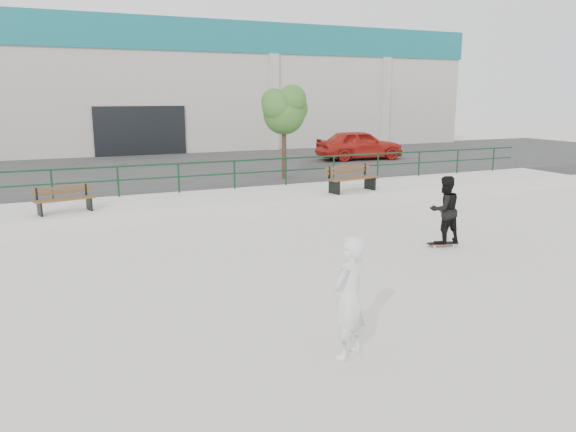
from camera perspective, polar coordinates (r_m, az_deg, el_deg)
name	(u,v)px	position (r m, az deg, el deg)	size (l,w,h in m)	color
ground	(376,309)	(10.33, 8.96, -9.32)	(120.00, 120.00, 0.00)	beige
ledge	(219,204)	(18.65, -7.04, 1.21)	(30.00, 3.00, 0.50)	silver
parking_strip	(165,173)	(26.79, -12.43, 4.33)	(60.00, 14.00, 0.50)	#313131
railing	(207,170)	(19.72, -8.23, 4.69)	(28.00, 0.06, 1.03)	#143921
commercial_building	(118,83)	(40.38, -16.91, 12.79)	(44.20, 16.33, 8.00)	#ABA59A
bench_left	(64,200)	(17.11, -21.80, 1.56)	(1.68, 0.80, 0.75)	brown
bench_right	(351,179)	(19.54, 6.46, 3.79)	(2.02, 0.91, 0.90)	brown
tree	(285,109)	(22.40, -0.35, 10.85)	(2.07, 1.84, 3.67)	#463223
red_car	(359,145)	(29.55, 7.28, 7.21)	(1.81, 4.51, 1.54)	#B21D15
skateboard	(443,243)	(14.81, 15.43, -2.71)	(0.81, 0.38, 0.09)	black
standing_skater	(445,210)	(14.61, 15.62, 0.62)	(0.83, 0.65, 1.71)	black
seated_skater	(349,298)	(8.20, 6.23, -8.26)	(0.66, 0.43, 1.81)	white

